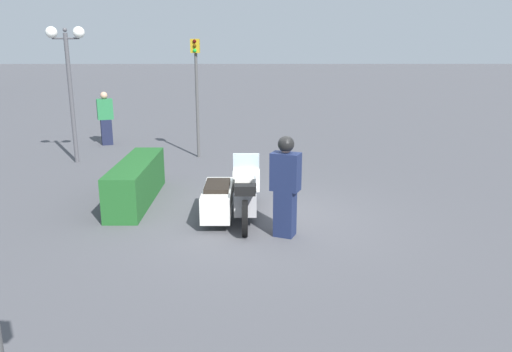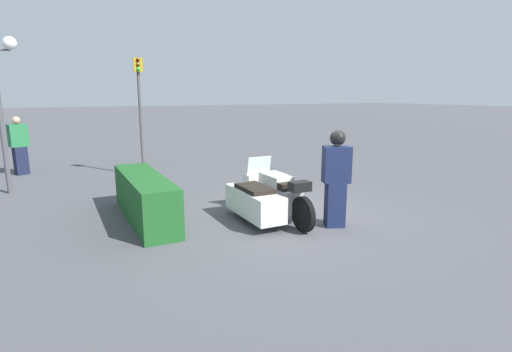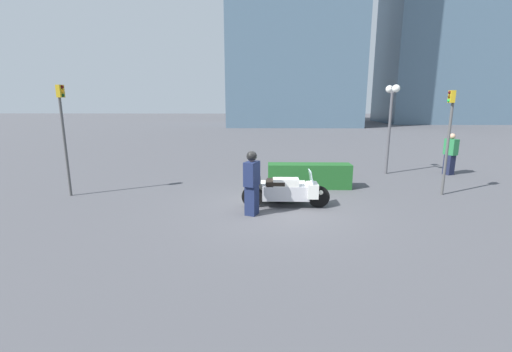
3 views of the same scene
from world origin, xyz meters
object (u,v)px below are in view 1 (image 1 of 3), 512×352
(twin_lamp_post, at_px, (68,62))
(pedestrian_bystander, at_px, (106,118))
(officer_rider, at_px, (285,184))
(hedge_bush_curbside, at_px, (136,182))
(traffic_light_near, at_px, (196,81))
(police_motorcycle, at_px, (232,194))

(twin_lamp_post, bearing_deg, pedestrian_bystander, -2.84)
(officer_rider, bearing_deg, hedge_bush_curbside, 79.78)
(pedestrian_bystander, bearing_deg, traffic_light_near, -142.14)
(hedge_bush_curbside, bearing_deg, traffic_light_near, -11.08)
(twin_lamp_post, bearing_deg, police_motorcycle, -135.10)
(police_motorcycle, bearing_deg, pedestrian_bystander, 31.78)
(pedestrian_bystander, bearing_deg, hedge_bush_curbside, 179.67)
(police_motorcycle, distance_m, traffic_light_near, 5.94)
(police_motorcycle, relative_size, traffic_light_near, 0.76)
(police_motorcycle, distance_m, pedestrian_bystander, 8.85)
(police_motorcycle, distance_m, twin_lamp_post, 7.22)
(twin_lamp_post, distance_m, traffic_light_near, 3.64)
(police_motorcycle, xyz_separation_m, pedestrian_bystander, (7.51, 4.66, 0.44))
(police_motorcycle, height_order, pedestrian_bystander, pedestrian_bystander)
(twin_lamp_post, xyz_separation_m, traffic_light_near, (0.69, -3.53, -0.60))
(officer_rider, distance_m, hedge_bush_curbside, 3.80)
(officer_rider, height_order, traffic_light_near, traffic_light_near)
(hedge_bush_curbside, bearing_deg, pedestrian_bystander, 21.10)
(officer_rider, xyz_separation_m, traffic_light_near, (6.54, 2.28, 1.34))
(hedge_bush_curbside, relative_size, traffic_light_near, 0.87)
(officer_rider, height_order, hedge_bush_curbside, officer_rider)
(traffic_light_near, distance_m, pedestrian_bystander, 4.19)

